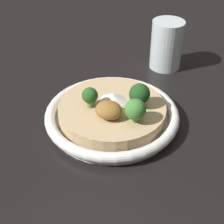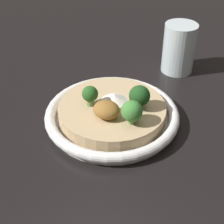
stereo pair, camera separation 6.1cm
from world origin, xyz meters
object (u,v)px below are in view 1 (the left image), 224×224
broccoli_front_right (135,110)px  drinking_glass (166,45)px  risotto_bowl (112,114)px  broccoli_right (140,94)px  broccoli_front_left (90,96)px

broccoli_front_right → drinking_glass: drinking_glass is taller
risotto_bowl → drinking_glass: size_ratio=2.23×
broccoli_right → drinking_glass: bearing=101.0°
risotto_bowl → broccoli_right: (0.04, 0.02, 0.04)m
risotto_bowl → broccoli_right: 0.06m
broccoli_front_left → drinking_glass: 0.26m
risotto_bowl → broccoli_right: broccoli_right is taller
drinking_glass → risotto_bowl: bearing=-89.9°
risotto_bowl → drinking_glass: drinking_glass is taller
broccoli_front_right → drinking_glass: (-0.06, 0.26, -0.01)m
risotto_bowl → broccoli_front_right: 0.07m
broccoli_front_right → drinking_glass: size_ratio=0.39×
broccoli_front_right → risotto_bowl: bearing=160.6°
broccoli_right → broccoli_front_right: size_ratio=1.04×
risotto_bowl → broccoli_front_right: (0.06, -0.02, 0.04)m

